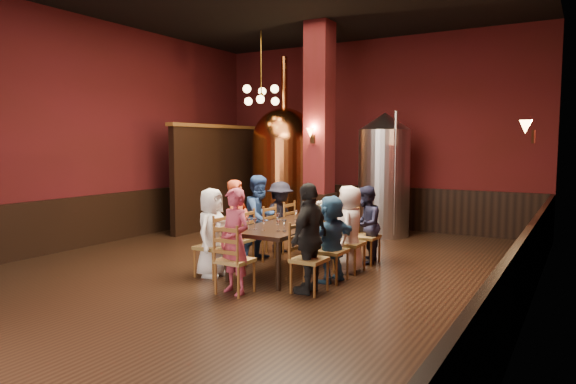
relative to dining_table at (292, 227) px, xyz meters
The scene contains 40 objects.
room 1.67m from the dining_table, 147.43° to the right, with size 10.00×10.02×4.50m.
wainscot_right 3.49m from the dining_table, ahead, with size 0.08×9.90×1.00m, color black.
wainscot_back 4.68m from the dining_table, 96.01° to the left, with size 7.90×0.08×1.00m, color black.
wainscot_left 4.46m from the dining_table, behind, with size 0.08×9.90×1.00m, color black.
column 3.04m from the dining_table, 107.60° to the left, with size 0.58×0.58×4.50m, color #460F13.
partition 4.71m from the dining_table, 141.95° to the left, with size 0.22×3.50×2.40m, color black.
pendant_cluster 4.21m from the dining_table, 131.50° to the left, with size 0.90×0.90×1.70m, color #A57226, non-canonical shape.
sconce_wall 3.76m from the dining_table, ahead, with size 0.20×0.20×0.36m, color black, non-canonical shape.
sconce_column 2.77m from the dining_table, 109.83° to the left, with size 0.20×0.20×0.36m, color black, non-canonical shape.
dining_table is the anchor object (origin of this frame).
chair_0 1.33m from the dining_table, 130.74° to the right, with size 0.46×0.46×0.92m, color brown, non-canonical shape.
person_0 1.31m from the dining_table, 130.74° to the right, with size 0.66×0.43×1.35m, color white.
chair_1 0.94m from the dining_table, 159.15° to the right, with size 0.46×0.46×0.92m, color brown, non-canonical shape.
person_1 0.91m from the dining_table, 159.15° to the right, with size 0.53×0.34×1.44m, color #B23C1E.
chair_2 0.94m from the dining_table, 158.41° to the left, with size 0.46×0.46×0.92m, color brown, non-canonical shape.
person_2 0.91m from the dining_table, 158.41° to the left, with size 0.72×0.35×1.48m, color navy.
chair_3 1.33m from the dining_table, 129.99° to the left, with size 0.46×0.46×0.92m, color brown, non-canonical shape.
person_3 1.31m from the dining_table, 129.99° to the left, with size 0.86×0.49×1.33m, color black.
chair_4 1.33m from the dining_table, 50.01° to the right, with size 0.46×0.46×0.92m, color brown, non-canonical shape.
person_4 1.31m from the dining_table, 50.01° to the right, with size 0.88×0.37×1.51m, color black.
chair_5 0.94m from the dining_table, 21.59° to the right, with size 0.46×0.46×0.92m, color brown, non-canonical shape.
person_5 0.91m from the dining_table, 21.59° to the right, with size 1.19×0.38×1.28m, color #2E5C8A.
chair_6 0.94m from the dining_table, 20.85° to the left, with size 0.46×0.46×0.92m, color brown, non-canonical shape.
person_6 0.91m from the dining_table, 20.85° to the left, with size 0.67×0.44×1.37m, color silver.
chair_7 1.33m from the dining_table, 49.26° to the left, with size 0.46×0.46×0.92m, color brown, non-canonical shape.
person_7 1.31m from the dining_table, 49.26° to the left, with size 0.64×0.32×1.32m, color #1D1F3B.
chair_8 1.57m from the dining_table, 90.37° to the right, with size 0.46×0.46×0.92m, color brown, non-canonical shape.
person_8 1.55m from the dining_table, 90.37° to the right, with size 0.52×0.34×1.43m, color #AB394F.
copper_kettle 4.32m from the dining_table, 122.58° to the left, with size 2.00×2.00×4.08m.
steel_vessel 3.75m from the dining_table, 86.91° to the left, with size 1.42×1.42×2.70m.
rose_vase 0.85m from the dining_table, 82.44° to the left, with size 0.18×0.18×0.30m.
wine_glass_0 0.84m from the dining_table, 102.66° to the right, with size 0.07×0.07×0.17m, color white, non-canonical shape.
wine_glass_1 0.71m from the dining_table, 101.54° to the left, with size 0.07×0.07×0.17m, color white, non-canonical shape.
wine_glass_2 0.42m from the dining_table, 111.55° to the left, with size 0.07×0.07×0.17m, color white, non-canonical shape.
wine_glass_3 0.78m from the dining_table, 69.10° to the right, with size 0.07×0.07×0.17m, color white, non-canonical shape.
wine_glass_4 0.28m from the dining_table, 136.91° to the right, with size 0.07×0.07×0.17m, color white, non-canonical shape.
wine_glass_5 0.81m from the dining_table, 69.01° to the right, with size 0.07×0.07×0.17m, color white, non-canonical shape.
wine_glass_6 0.90m from the dining_table, 108.00° to the right, with size 0.07×0.07×0.17m, color white, non-canonical shape.
wine_glass_7 0.78m from the dining_table, 75.97° to the right, with size 0.07×0.07×0.17m, color white, non-canonical shape.
wine_glass_8 0.82m from the dining_table, 91.77° to the right, with size 0.07×0.07×0.17m, color white, non-canonical shape.
Camera 1 is at (4.55, -6.76, 2.03)m, focal length 32.00 mm.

